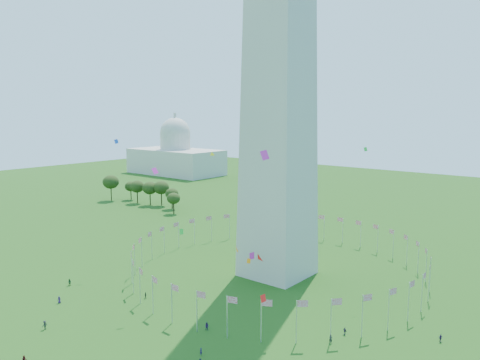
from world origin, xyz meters
name	(u,v)px	position (x,y,z in m)	size (l,w,h in m)	color
ground	(135,341)	(0.00, 0.00, 0.00)	(600.00, 600.00, 0.00)	#194510
flag_ring	(277,259)	(0.00, 50.00, 4.50)	(80.24, 80.24, 9.00)	silver
capitol_building	(175,143)	(-180.00, 180.00, 23.00)	(70.00, 35.00, 46.00)	beige
crowd	(168,350)	(9.07, 0.47, 0.86)	(100.34, 67.08, 1.89)	#292929
kites_aloft	(226,225)	(0.88, 26.88, 18.70)	(88.02, 64.11, 35.34)	red
tree_line_west	(143,193)	(-108.42, 90.80, 5.63)	(55.50, 15.57, 12.85)	#2F4717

